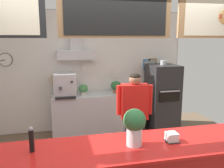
# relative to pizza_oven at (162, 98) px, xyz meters

# --- Properties ---
(back_wall_assembly) EXTENTS (4.48, 3.06, 2.73)m
(back_wall_assembly) POSITION_rel_pizza_oven_xyz_m (-1.67, 0.35, 0.69)
(back_wall_assembly) COLOR #9E9E99
(back_wall_assembly) RESTS_ON ground_plane
(back_prep_counter) EXTENTS (2.01, 0.59, 0.92)m
(back_prep_counter) POSITION_rel_pizza_oven_xyz_m (-1.46, 0.14, -0.32)
(back_prep_counter) COLOR silver
(back_prep_counter) RESTS_ON ground_plane
(pizza_oven) EXTENTS (0.62, 0.75, 1.64)m
(pizza_oven) POSITION_rel_pizza_oven_xyz_m (0.00, 0.00, 0.00)
(pizza_oven) COLOR #232326
(pizza_oven) RESTS_ON ground_plane
(shop_worker) EXTENTS (0.59, 0.27, 1.58)m
(shop_worker) POSITION_rel_pizza_oven_xyz_m (-1.09, -1.31, 0.07)
(shop_worker) COLOR #232328
(shop_worker) RESTS_ON ground_plane
(espresso_machine) EXTENTS (0.46, 0.54, 0.48)m
(espresso_machine) POSITION_rel_pizza_oven_xyz_m (-2.17, 0.12, 0.39)
(espresso_machine) COLOR silver
(espresso_machine) RESTS_ON back_prep_counter
(potted_oregano) EXTENTS (0.21, 0.21, 0.23)m
(potted_oregano) POSITION_rel_pizza_oven_xyz_m (-1.78, 0.12, 0.27)
(potted_oregano) COLOR beige
(potted_oregano) RESTS_ON back_prep_counter
(potted_thyme) EXTENTS (0.23, 0.23, 0.27)m
(potted_thyme) POSITION_rel_pizza_oven_xyz_m (-1.05, 0.14, 0.30)
(potted_thyme) COLOR #9E563D
(potted_thyme) RESTS_ON back_prep_counter
(potted_sage) EXTENTS (0.13, 0.13, 0.18)m
(potted_sage) POSITION_rel_pizza_oven_xyz_m (-0.67, 0.12, 0.25)
(potted_sage) COLOR #4C4C51
(potted_sage) RESTS_ON back_prep_counter
(basil_vase) EXTENTS (0.24, 0.24, 0.39)m
(basil_vase) POSITION_rel_pizza_oven_xyz_m (-1.52, -2.65, 0.46)
(basil_vase) COLOR silver
(basil_vase) RESTS_ON service_counter
(napkin_holder) EXTENTS (0.15, 0.14, 0.11)m
(napkin_holder) POSITION_rel_pizza_oven_xyz_m (-1.09, -2.65, 0.29)
(napkin_holder) COLOR #262628
(napkin_holder) RESTS_ON service_counter
(pepper_grinder) EXTENTS (0.05, 0.05, 0.26)m
(pepper_grinder) POSITION_rel_pizza_oven_xyz_m (-2.55, -2.58, 0.37)
(pepper_grinder) COLOR black
(pepper_grinder) RESTS_ON service_counter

